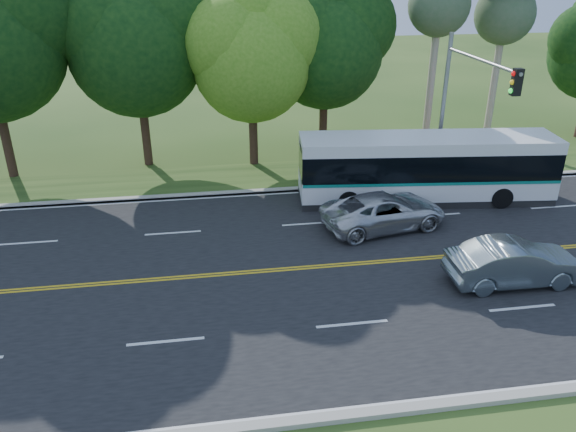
{
  "coord_description": "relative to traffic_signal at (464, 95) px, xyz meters",
  "views": [
    {
      "loc": [
        -4.54,
        -16.92,
        10.08
      ],
      "look_at": [
        -1.59,
        2.0,
        1.14
      ],
      "focal_mm": 35.0,
      "sensor_mm": 36.0,
      "label": 1
    }
  ],
  "objects": [
    {
      "name": "ground",
      "position": [
        -6.49,
        -5.4,
        -4.67
      ],
      "size": [
        120.0,
        120.0,
        0.0
      ],
      "primitive_type": "plane",
      "color": "#2A4818",
      "rests_on": "ground"
    },
    {
      "name": "road",
      "position": [
        -6.49,
        -5.4,
        -4.66
      ],
      "size": [
        60.0,
        14.0,
        0.02
      ],
      "primitive_type": "cube",
      "color": "black",
      "rests_on": "ground"
    },
    {
      "name": "curb_north",
      "position": [
        -6.49,
        1.75,
        -4.6
      ],
      "size": [
        60.0,
        0.3,
        0.15
      ],
      "primitive_type": "cube",
      "color": "#A8A498",
      "rests_on": "ground"
    },
    {
      "name": "curb_south",
      "position": [
        -6.49,
        -12.55,
        -4.6
      ],
      "size": [
        60.0,
        0.3,
        0.15
      ],
      "primitive_type": "cube",
      "color": "#A8A498",
      "rests_on": "ground"
    },
    {
      "name": "grass_verge",
      "position": [
        -6.49,
        3.6,
        -4.62
      ],
      "size": [
        60.0,
        4.0,
        0.1
      ],
      "primitive_type": "cube",
      "color": "#2A4818",
      "rests_on": "ground"
    },
    {
      "name": "lane_markings",
      "position": [
        -6.59,
        -5.4,
        -4.65
      ],
      "size": [
        57.6,
        13.82,
        0.0
      ],
      "color": "gold",
      "rests_on": "road"
    },
    {
      "name": "tree_row",
      "position": [
        -11.65,
        6.73,
        2.06
      ],
      "size": [
        44.7,
        9.1,
        13.84
      ],
      "color": "black",
      "rests_on": "ground"
    },
    {
      "name": "bougainvillea_hedge",
      "position": [
        0.69,
        2.75,
        -3.95
      ],
      "size": [
        9.5,
        2.25,
        1.5
      ],
      "color": "maroon",
      "rests_on": "ground"
    },
    {
      "name": "traffic_signal",
      "position": [
        0.0,
        0.0,
        0.0
      ],
      "size": [
        0.42,
        6.1,
        7.0
      ],
      "color": "gray",
      "rests_on": "ground"
    },
    {
      "name": "transit_bus",
      "position": [
        -1.4,
        -0.17,
        -3.2
      ],
      "size": [
        11.36,
        3.58,
        2.92
      ],
      "rotation": [
        0.0,
        0.0,
        -0.11
      ],
      "color": "white",
      "rests_on": "road"
    },
    {
      "name": "sedan",
      "position": [
        -1.06,
        -7.43,
        -3.91
      ],
      "size": [
        4.52,
        1.63,
        1.48
      ],
      "primitive_type": "imported",
      "rotation": [
        0.0,
        0.0,
        1.56
      ],
      "color": "slate",
      "rests_on": "road"
    },
    {
      "name": "suv",
      "position": [
        -4.05,
        -2.65,
        -3.95
      ],
      "size": [
        5.39,
        3.24,
        1.4
      ],
      "primitive_type": "imported",
      "rotation": [
        0.0,
        0.0,
        1.76
      ],
      "color": "silver",
      "rests_on": "road"
    }
  ]
}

